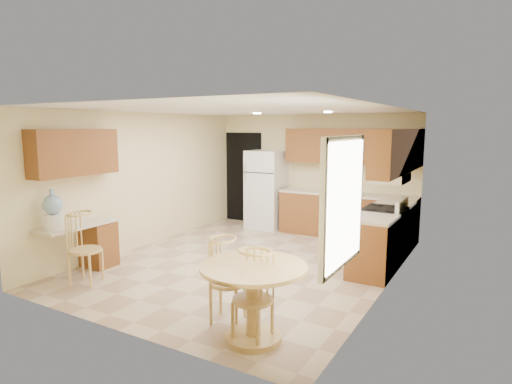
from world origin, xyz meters
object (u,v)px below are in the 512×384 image
Objects in this scene: stove at (383,235)px; water_crock at (53,211)px; chair_table_b at (248,291)px; chair_desk at (79,242)px; refrigerator at (266,189)px; chair_table_a at (223,274)px; dining_table at (253,291)px.

stove is 1.88× the size of water_crock.
chair_desk is at bearing -4.12° from chair_table_b.
chair_table_a is at bearing -67.18° from refrigerator.
chair_table_a is 2.46m from chair_desk.
chair_desk reaches higher than chair_table_b.
water_crock is (-3.92, -3.26, 0.56)m from stove.
stove is at bearing 39.69° from water_crock.
dining_table is 1.92× the size of water_crock.
chair_table_a is 0.56m from chair_table_b.
chair_table_a is at bearing 1.04° from water_crock.
water_crock is at bearing 178.24° from dining_table.
water_crock reaches higher than chair_table_a.
chair_table_b is (-0.52, -3.47, 0.12)m from stove.
chair_desk is (-2.95, 0.16, 0.08)m from dining_table.
refrigerator reaches higher than dining_table.
chair_table_b is at bearing 47.99° from chair_table_a.
dining_table is at bearing 58.84° from chair_table_a.
water_crock is (-2.91, -0.05, 0.44)m from chair_table_a.
chair_table_b reaches higher than dining_table.
chair_table_b is 2.96m from chair_desk.
chair_table_b is at bearing -98.60° from stove.
chair_desk is at bearing -103.35° from chair_table_a.
dining_table is 2.96m from chair_desk.
refrigerator reaches higher than chair_table_a.
stove reaches higher than chair_table_a.
chair_desk is (-2.95, 0.27, 0.04)m from chair_table_b.
refrigerator is at bearing 117.15° from dining_table.
water_crock is at bearing -103.20° from refrigerator.
refrigerator is 2.96× the size of water_crock.
water_crock is at bearing -102.30° from chair_table_a.
refrigerator reaches higher than chair_desk.
chair_desk is at bearing 6.76° from water_crock.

